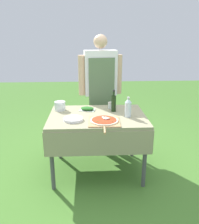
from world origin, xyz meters
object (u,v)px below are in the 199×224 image
object	(u,v)px
pizza_on_peel	(104,121)
herb_container	(87,109)
prep_table	(97,123)
oil_bottle	(114,103)
person_cook	(100,84)
mixing_tub	(60,106)
sauce_jar	(111,106)
plate_stack	(73,119)
water_bottle	(128,108)

from	to	relation	value
pizza_on_peel	herb_container	world-z (taller)	pizza_on_peel
prep_table	herb_container	xyz separation A→B (m)	(-0.12, 0.20, 0.12)
oil_bottle	herb_container	size ratio (longest dim) A/B	1.24
person_cook	herb_container	xyz separation A→B (m)	(-0.20, -0.50, -0.21)
mixing_tub	sauce_jar	bearing A→B (deg)	3.13
person_cook	pizza_on_peel	world-z (taller)	person_cook
person_cook	oil_bottle	world-z (taller)	person_cook
herb_container	sauce_jar	size ratio (longest dim) A/B	2.63
mixing_tub	plate_stack	xyz separation A→B (m)	(0.19, -0.39, -0.04)
plate_stack	mixing_tub	bearing A→B (deg)	116.00
pizza_on_peel	oil_bottle	bearing A→B (deg)	71.58
plate_stack	sauce_jar	size ratio (longest dim) A/B	2.67
herb_container	plate_stack	size ratio (longest dim) A/B	0.99
oil_bottle	water_bottle	bearing A→B (deg)	-55.12
herb_container	oil_bottle	bearing A→B (deg)	-9.98
pizza_on_peel	sauce_jar	bearing A→B (deg)	78.33
mixing_tub	plate_stack	distance (m)	0.43
oil_bottle	sauce_jar	distance (m)	0.14
herb_container	person_cook	bearing A→B (deg)	68.58
pizza_on_peel	water_bottle	xyz separation A→B (m)	(0.29, 0.17, 0.10)
water_bottle	plate_stack	size ratio (longest dim) A/B	1.07
water_bottle	mixing_tub	distance (m)	0.88
water_bottle	plate_stack	world-z (taller)	water_bottle
prep_table	oil_bottle	xyz separation A→B (m)	(0.21, 0.14, 0.21)
prep_table	mixing_tub	bearing A→B (deg)	154.68
person_cook	pizza_on_peel	bearing A→B (deg)	82.31
person_cook	sauce_jar	world-z (taller)	person_cook
pizza_on_peel	herb_container	distance (m)	0.47
water_bottle	sauce_jar	bearing A→B (deg)	116.68
person_cook	mixing_tub	size ratio (longest dim) A/B	12.14
water_bottle	person_cook	bearing A→B (deg)	110.14
prep_table	water_bottle	size ratio (longest dim) A/B	4.88
mixing_tub	sauce_jar	world-z (taller)	mixing_tub
water_bottle	herb_container	size ratio (longest dim) A/B	1.08
oil_bottle	mixing_tub	distance (m)	0.69
person_cook	sauce_jar	distance (m)	0.50
prep_table	plate_stack	size ratio (longest dim) A/B	5.21
pizza_on_peel	mixing_tub	size ratio (longest dim) A/B	3.73
prep_table	pizza_on_peel	bearing A→B (deg)	-74.09
pizza_on_peel	water_bottle	bearing A→B (deg)	32.13
oil_bottle	sauce_jar	xyz separation A→B (m)	(-0.02, 0.12, -0.07)
oil_bottle	herb_container	distance (m)	0.35
oil_bottle	mixing_tub	bearing A→B (deg)	173.06
prep_table	mixing_tub	size ratio (longest dim) A/B	8.43
pizza_on_peel	oil_bottle	world-z (taller)	oil_bottle
mixing_tub	sauce_jar	distance (m)	0.66
prep_table	oil_bottle	distance (m)	0.33
sauce_jar	person_cook	bearing A→B (deg)	104.83
oil_bottle	sauce_jar	size ratio (longest dim) A/B	3.26
prep_table	water_bottle	xyz separation A→B (m)	(0.36, -0.07, 0.21)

